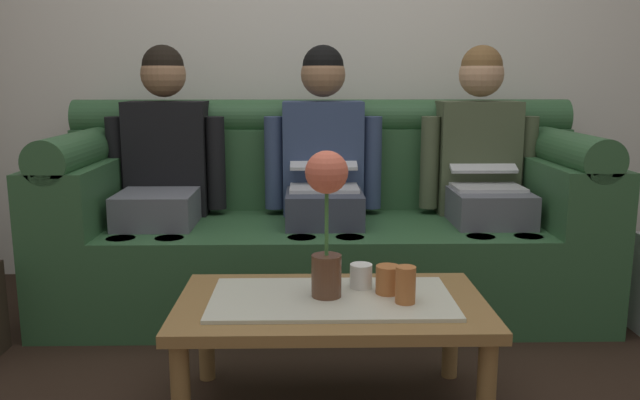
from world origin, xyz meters
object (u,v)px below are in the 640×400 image
(couch, at_px, (323,228))
(coffee_table, at_px, (331,313))
(person_middle, at_px, (324,167))
(cup_far_center, at_px, (388,280))
(person_left, at_px, (163,168))
(cup_near_left, at_px, (361,276))
(cup_near_right, at_px, (405,285))
(flower_vase, at_px, (327,208))
(person_right, at_px, (482,167))

(couch, xyz_separation_m, coffee_table, (0.00, -1.03, -0.04))
(person_middle, bearing_deg, coffee_table, -90.00)
(couch, height_order, coffee_table, couch)
(coffee_table, relative_size, cup_far_center, 10.79)
(person_left, height_order, coffee_table, person_left)
(coffee_table, height_order, cup_near_left, cup_near_left)
(couch, distance_m, person_left, 0.80)
(couch, bearing_deg, cup_near_right, -78.38)
(cup_near_right, distance_m, cup_far_center, 0.10)
(flower_vase, relative_size, cup_near_left, 5.82)
(coffee_table, bearing_deg, cup_near_left, 41.46)
(person_right, bearing_deg, couch, 179.65)
(flower_vase, bearing_deg, cup_near_left, 35.00)
(couch, distance_m, cup_near_left, 0.95)
(person_right, height_order, cup_near_left, person_right)
(person_middle, distance_m, coffee_table, 1.08)
(person_right, distance_m, coffee_table, 1.31)
(coffee_table, bearing_deg, person_right, 54.05)
(person_left, xyz_separation_m, person_right, (1.49, -0.00, -0.00))
(coffee_table, relative_size, flower_vase, 2.11)
(coffee_table, xyz_separation_m, cup_near_right, (0.22, -0.06, 0.11))
(couch, bearing_deg, coffee_table, -90.00)
(cup_far_center, bearing_deg, person_left, 132.94)
(person_right, bearing_deg, cup_far_center, -119.51)
(person_right, xyz_separation_m, cup_near_left, (-0.65, -0.94, -0.23))
(cup_near_left, bearing_deg, coffee_table, -138.54)
(couch, relative_size, person_left, 2.02)
(person_middle, xyz_separation_m, cup_near_left, (0.10, -0.94, -0.23))
(person_right, bearing_deg, flower_vase, -126.72)
(person_middle, relative_size, cup_near_right, 10.61)
(person_left, xyz_separation_m, flower_vase, (0.73, -1.02, 0.01))
(person_left, relative_size, person_middle, 1.00)
(person_left, relative_size, cup_near_left, 15.32)
(couch, xyz_separation_m, cup_near_right, (0.22, -1.09, 0.08))
(cup_near_left, distance_m, cup_near_right, 0.19)
(person_right, height_order, flower_vase, person_right)
(cup_near_left, relative_size, cup_near_right, 0.69)
(person_left, bearing_deg, cup_near_left, -48.01)
(person_right, relative_size, flower_vase, 2.63)
(person_left, bearing_deg, person_middle, -0.06)
(person_middle, bearing_deg, cup_far_center, -79.66)
(coffee_table, distance_m, flower_vase, 0.34)
(coffee_table, bearing_deg, couch, 90.00)
(flower_vase, bearing_deg, person_left, 125.55)
(person_left, bearing_deg, coffee_table, -54.06)
(cup_near_right, bearing_deg, cup_near_left, 130.10)
(person_middle, xyz_separation_m, person_right, (0.75, 0.00, -0.00))
(person_left, height_order, cup_near_left, person_left)
(person_left, bearing_deg, cup_near_right, -48.26)
(couch, distance_m, flower_vase, 1.07)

